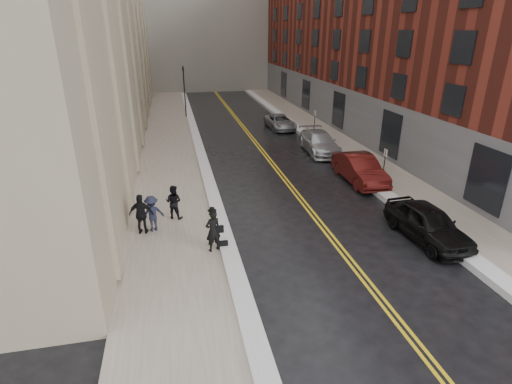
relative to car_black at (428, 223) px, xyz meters
name	(u,v)px	position (x,y,z in m)	size (l,w,h in m)	color
ground	(294,276)	(-6.52, -1.51, -0.79)	(160.00, 160.00, 0.00)	black
sidewalk_left	(169,158)	(-11.02, 14.49, -0.71)	(4.00, 64.00, 0.15)	gray
sidewalk_right	(344,147)	(2.48, 14.49, -0.71)	(3.00, 64.00, 0.15)	gray
lane_stripe_a	(262,153)	(-4.14, 14.49, -0.79)	(0.12, 64.00, 0.01)	gold
lane_stripe_b	(265,153)	(-3.90, 14.49, -0.79)	(0.12, 64.00, 0.01)	gold
snow_ridge_left	(201,155)	(-8.72, 14.49, -0.66)	(0.70, 60.80, 0.26)	white
snow_ridge_right	(322,147)	(0.63, 14.49, -0.64)	(0.85, 60.80, 0.30)	white
building_right	(409,25)	(10.98, 21.49, 8.21)	(14.00, 50.00, 18.00)	maroon
traffic_signal	(184,88)	(-9.12, 28.49, 2.30)	(0.18, 0.15, 5.20)	black
parking_sign_near	(384,163)	(1.38, 6.49, 0.57)	(0.06, 0.35, 2.23)	black
parking_sign_far	(315,121)	(1.38, 18.49, 0.57)	(0.06, 0.35, 2.23)	black
car_black	(428,223)	(0.00, 0.00, 0.00)	(1.86, 4.63, 1.58)	black
car_maroon	(360,169)	(0.28, 7.33, 0.03)	(1.74, 4.99, 1.64)	#4E100E
car_silver_near	(319,142)	(0.08, 13.75, -0.02)	(2.16, 5.32, 1.54)	#AEB1B6
car_silver_far	(280,122)	(-0.78, 21.75, -0.14)	(2.14, 4.64, 1.29)	#96999E
pedestrian_main	(213,231)	(-9.32, 0.76, 0.27)	(0.66, 0.43, 1.81)	black
pedestrian_a	(174,202)	(-10.83, 4.22, 0.20)	(0.81, 0.63, 1.68)	black
pedestrian_b	(152,213)	(-11.81, 3.11, 0.20)	(1.08, 0.62, 1.68)	#1B1D30
pedestrian_c	(142,214)	(-12.25, 2.93, 0.29)	(1.09, 0.45, 1.86)	black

